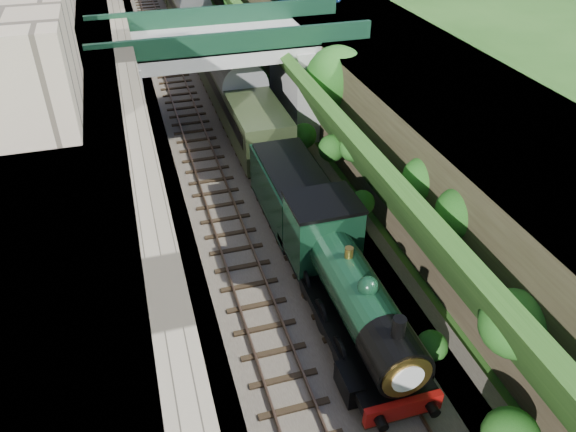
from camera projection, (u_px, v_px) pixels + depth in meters
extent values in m
cube|color=#473F38|center=(237.00, 158.00, 33.63)|extent=(10.00, 90.00, 0.20)
cube|color=#756B56|center=(135.00, 117.00, 30.41)|extent=(1.00, 90.00, 7.00)
cube|color=#262628|center=(67.00, 125.00, 29.58)|extent=(6.00, 90.00, 7.00)
cube|color=#262628|center=(387.00, 93.00, 34.17)|extent=(8.00, 90.00, 6.25)
cube|color=#1E4714|center=(317.00, 108.00, 33.35)|extent=(4.02, 90.00, 6.36)
sphere|color=#194C14|center=(514.00, 324.00, 18.14)|extent=(2.32, 2.32, 2.32)
sphere|color=#194C14|center=(462.00, 212.00, 21.42)|extent=(2.06, 2.06, 2.06)
sphere|color=#194C14|center=(424.00, 179.00, 23.69)|extent=(1.94, 1.94, 1.94)
sphere|color=#194C14|center=(362.00, 203.00, 26.78)|extent=(1.23, 1.23, 1.23)
sphere|color=#194C14|center=(354.00, 148.00, 28.76)|extent=(1.49, 1.49, 1.49)
sphere|color=#194C14|center=(332.00, 148.00, 30.47)|extent=(1.51, 1.51, 1.51)
sphere|color=#194C14|center=(304.00, 136.00, 33.48)|extent=(1.52, 1.52, 1.52)
sphere|color=#194C14|center=(305.00, 92.00, 35.04)|extent=(1.52, 1.52, 1.52)
sphere|color=#194C14|center=(299.00, 58.00, 37.17)|extent=(1.38, 1.38, 1.38)
sphere|color=#194C14|center=(264.00, 84.00, 40.78)|extent=(1.34, 1.34, 1.34)
sphere|color=#194C14|center=(272.00, 34.00, 42.32)|extent=(1.47, 1.47, 1.47)
sphere|color=#194C14|center=(260.00, 28.00, 44.83)|extent=(2.06, 2.06, 2.06)
sphere|color=#194C14|center=(234.00, 46.00, 48.63)|extent=(1.76, 1.76, 1.76)
sphere|color=#194C14|center=(238.00, 18.00, 49.86)|extent=(1.94, 1.94, 1.94)
sphere|color=#194C14|center=(236.00, 0.00, 51.83)|extent=(2.39, 2.39, 2.39)
cube|color=black|center=(204.00, 161.00, 33.08)|extent=(2.50, 90.00, 0.07)
cube|color=brown|center=(192.00, 161.00, 32.86)|extent=(0.08, 90.00, 0.14)
cube|color=brown|center=(216.00, 158.00, 33.20)|extent=(0.08, 90.00, 0.14)
cube|color=black|center=(257.00, 154.00, 33.84)|extent=(2.50, 90.00, 0.07)
cube|color=brown|center=(245.00, 154.00, 33.62)|extent=(0.08, 90.00, 0.14)
cube|color=brown|center=(268.00, 151.00, 33.96)|extent=(0.08, 90.00, 0.14)
cube|color=gray|center=(226.00, 44.00, 33.75)|extent=(16.00, 6.00, 0.90)
cube|color=#153A24|center=(236.00, 43.00, 30.96)|extent=(16.00, 0.30, 1.20)
cube|color=#153A24|center=(217.00, 16.00, 35.46)|extent=(16.00, 0.30, 1.20)
cube|color=gray|center=(132.00, 100.00, 33.94)|extent=(1.40, 6.40, 5.70)
cube|color=gray|center=(300.00, 82.00, 36.47)|extent=(2.40, 6.40, 5.70)
cube|color=gray|center=(18.00, 60.00, 21.61)|extent=(4.00, 8.00, 4.00)
cylinder|color=black|center=(335.00, 120.00, 33.12)|extent=(0.30, 0.30, 4.40)
sphere|color=#194C14|center=(337.00, 78.00, 31.65)|extent=(3.60, 3.60, 3.60)
sphere|color=#194C14|center=(340.00, 82.00, 32.74)|extent=(2.40, 2.40, 2.40)
cube|color=black|center=(354.00, 329.00, 21.52)|extent=(2.40, 8.40, 0.60)
cube|color=black|center=(345.00, 301.00, 22.00)|extent=(2.70, 10.00, 0.35)
cube|color=maroon|center=(403.00, 409.00, 18.03)|extent=(2.70, 0.25, 0.70)
cylinder|color=black|center=(355.00, 290.00, 20.63)|extent=(1.90, 5.60, 1.90)
cylinder|color=black|center=(394.00, 356.00, 18.03)|extent=(1.96, 1.80, 1.96)
cylinder|color=white|center=(408.00, 379.00, 17.25)|extent=(1.10, 0.05, 1.10)
cylinder|color=black|center=(398.00, 329.00, 17.35)|extent=(0.44, 0.44, 0.90)
sphere|color=black|center=(368.00, 287.00, 19.28)|extent=(0.76, 0.76, 0.76)
cylinder|color=#A57F33|center=(349.00, 253.00, 20.64)|extent=(0.32, 0.32, 0.50)
cube|color=black|center=(322.00, 231.00, 23.39)|extent=(2.75, 2.40, 2.80)
cube|color=black|center=(324.00, 202.00, 22.57)|extent=(2.85, 2.50, 0.15)
cube|color=black|center=(349.00, 383.00, 18.97)|extent=(0.60, 1.40, 0.90)
cube|color=black|center=(416.00, 367.00, 19.57)|extent=(0.60, 1.40, 0.90)
cube|color=black|center=(292.00, 215.00, 28.03)|extent=(2.30, 6.00, 0.50)
cube|color=black|center=(292.00, 211.00, 27.89)|extent=(2.60, 6.00, 0.50)
cube|color=black|center=(292.00, 190.00, 27.21)|extent=(2.70, 6.00, 2.40)
cube|color=black|center=(292.00, 168.00, 26.50)|extent=(2.50, 5.60, 0.20)
cube|color=black|center=(237.00, 115.00, 38.01)|extent=(2.30, 17.00, 0.40)
cube|color=black|center=(237.00, 112.00, 37.87)|extent=(2.50, 17.00, 0.50)
cube|color=#242D19|center=(236.00, 91.00, 37.02)|extent=(2.80, 18.00, 2.70)
cube|color=slate|center=(235.00, 69.00, 36.18)|extent=(2.90, 18.00, 0.50)
cube|color=black|center=(194.00, 36.00, 52.87)|extent=(2.30, 17.00, 0.40)
cube|color=black|center=(194.00, 33.00, 52.73)|extent=(2.50, 17.00, 0.50)
cube|color=#242D19|center=(193.00, 17.00, 51.88)|extent=(2.80, 18.00, 2.70)
cube|color=slate|center=(191.00, 0.00, 51.03)|extent=(2.90, 18.00, 0.50)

